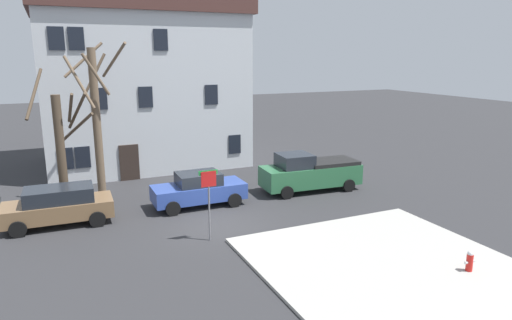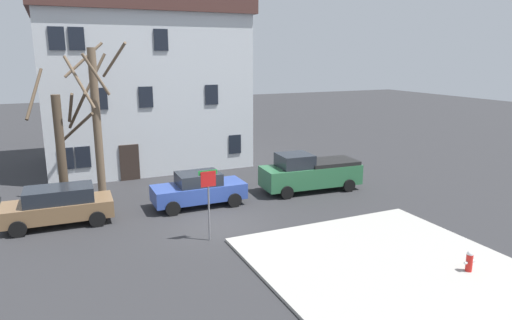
# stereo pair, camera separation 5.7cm
# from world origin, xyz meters

# --- Properties ---
(ground_plane) EXTENTS (120.00, 120.00, 0.00)m
(ground_plane) POSITION_xyz_m (0.00, 0.00, 0.00)
(ground_plane) COLOR #2D2D30
(sidewalk_slab) EXTENTS (8.68, 8.64, 0.12)m
(sidewalk_slab) POSITION_xyz_m (3.96, -6.25, 0.06)
(sidewalk_slab) COLOR #A8A59E
(sidewalk_slab) RESTS_ON ground_plane
(building_main) EXTENTS (12.82, 9.24, 11.60)m
(building_main) POSITION_xyz_m (-0.56, 13.24, 5.88)
(building_main) COLOR silver
(building_main) RESTS_ON ground_plane
(tree_bare_near) EXTENTS (2.93, 2.18, 6.56)m
(tree_bare_near) POSITION_xyz_m (-5.88, 5.11, 3.06)
(tree_bare_near) COLOR #4C3D2D
(tree_bare_near) RESTS_ON ground_plane
(tree_bare_mid) EXTENTS (2.89, 2.85, 7.81)m
(tree_bare_mid) POSITION_xyz_m (-4.18, 5.80, 4.23)
(tree_bare_mid) COLOR brown
(tree_bare_mid) RESTS_ON ground_plane
(car_brown_wagon) EXTENTS (4.52, 2.13, 1.66)m
(car_brown_wagon) POSITION_xyz_m (-6.26, 2.74, 0.87)
(car_brown_wagon) COLOR brown
(car_brown_wagon) RESTS_ON ground_plane
(car_blue_sedan) EXTENTS (4.45, 2.00, 1.66)m
(car_blue_sedan) POSITION_xyz_m (-0.02, 2.69, 0.83)
(car_blue_sedan) COLOR #2D4799
(car_blue_sedan) RESTS_ON ground_plane
(pickup_truck_green) EXTENTS (5.47, 2.40, 2.08)m
(pickup_truck_green) POSITION_xyz_m (6.20, 2.69, 1.01)
(pickup_truck_green) COLOR #2D6B42
(pickup_truck_green) RESTS_ON ground_plane
(fire_hydrant) EXTENTS (0.42, 0.22, 0.71)m
(fire_hydrant) POSITION_xyz_m (6.07, -7.83, 0.49)
(fire_hydrant) COLOR red
(fire_hydrant) RESTS_ON sidewalk_slab
(street_sign_pole) EXTENTS (0.76, 0.07, 2.86)m
(street_sign_pole) POSITION_xyz_m (-0.91, -1.57, 2.00)
(street_sign_pole) COLOR slate
(street_sign_pole) RESTS_ON ground_plane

